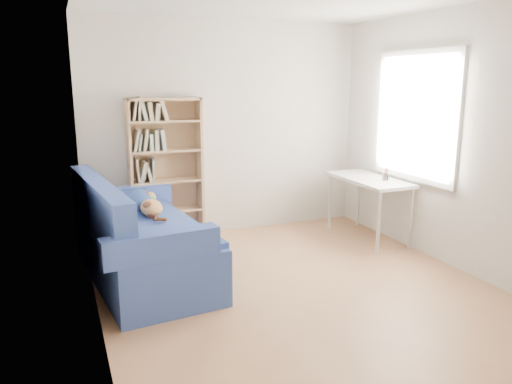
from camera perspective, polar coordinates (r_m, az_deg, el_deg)
ground at (r=4.72m, az=4.68°, el=-10.92°), size 4.00×4.00×0.00m
room_shell at (r=4.41m, az=6.03°, el=9.32°), size 3.54×4.04×2.62m
sofa at (r=4.96m, az=-13.29°, el=-5.50°), size 1.17×2.10×0.99m
bookshelf at (r=5.93m, az=-10.23°, el=1.73°), size 0.85×0.26×1.69m
desk at (r=6.10m, az=12.76°, el=0.86°), size 0.53×1.16×0.75m
pen_cup at (r=5.99m, az=14.59°, el=1.84°), size 0.08×0.08×0.15m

